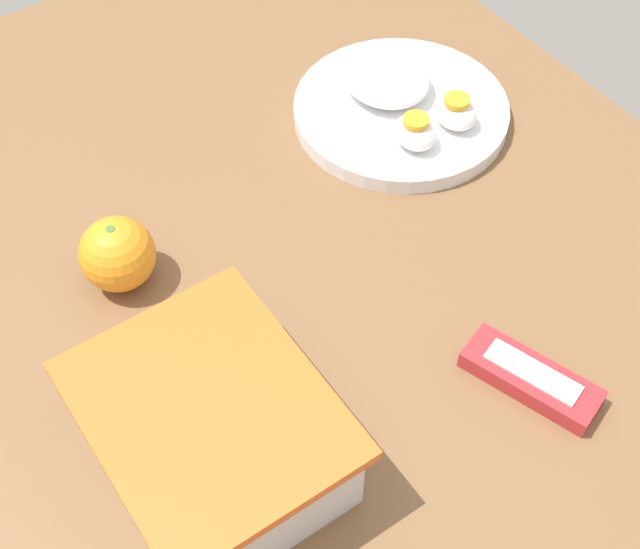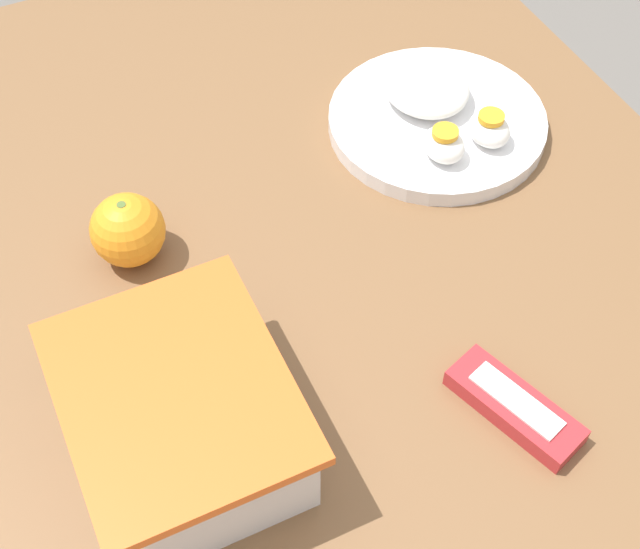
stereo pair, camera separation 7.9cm
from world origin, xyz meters
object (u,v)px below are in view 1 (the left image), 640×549
at_px(food_container, 213,438).
at_px(orange_fruit, 117,254).
at_px(rice_plate, 400,104).
at_px(candy_bar, 531,378).

height_order(food_container, orange_fruit, food_container).
bearing_deg(orange_fruit, food_container, 173.99).
relative_size(food_container, rice_plate, 0.88).
relative_size(orange_fruit, rice_plate, 0.30).
bearing_deg(food_container, orange_fruit, -6.01).
distance_m(rice_plate, candy_bar, 0.35).
height_order(rice_plate, candy_bar, rice_plate).
relative_size(rice_plate, candy_bar, 1.85).
bearing_deg(food_container, candy_bar, -109.08).
bearing_deg(candy_bar, food_container, 70.92).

